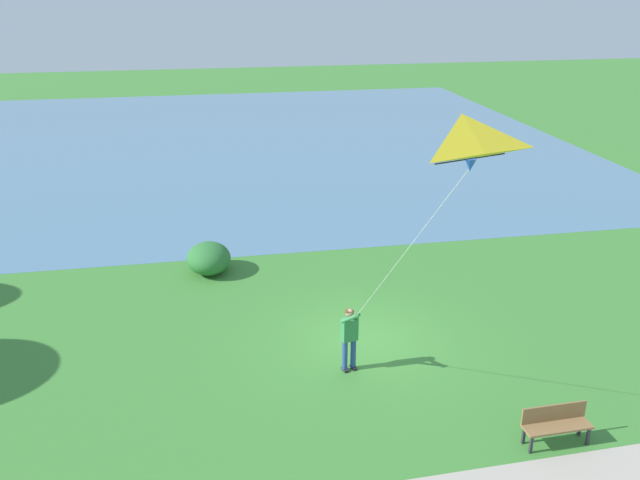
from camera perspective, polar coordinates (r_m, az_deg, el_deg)
The scene contains 6 objects.
ground_plane at distance 18.82m, azimuth 3.77°, elevation -8.48°, with size 120.00×120.00×0.00m, color #3D7F33.
lake_water at distance 41.36m, azimuth -10.26°, elevation 8.12°, with size 36.00×44.00×0.01m, color teal.
person_kite_flyer at distance 16.95m, azimuth 2.56°, elevation -8.01°, with size 0.63×0.51×1.83m.
flying_kite at distance 11.60m, azimuth 11.89°, elevation 8.06°, with size 4.09×1.68×5.44m.
park_bench_near_walkway at distance 15.68m, azimuth 19.51°, elevation -14.46°, with size 0.47×1.51×0.88m.
lakeside_shrub at distance 22.94m, azimuth -9.48°, elevation -1.55°, with size 1.77×1.48×1.03m, color #2D7033.
Camera 1 is at (-15.73, 4.24, 9.43)m, focal length 37.45 mm.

